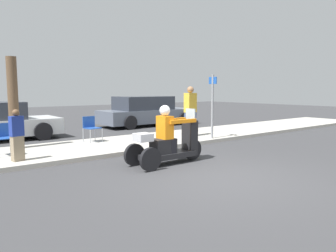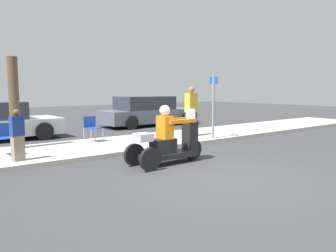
{
  "view_description": "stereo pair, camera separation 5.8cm",
  "coord_description": "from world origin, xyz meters",
  "px_view_note": "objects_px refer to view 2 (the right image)",
  "views": [
    {
      "loc": [
        -4.9,
        -4.51,
        1.83
      ],
      "look_at": [
        -0.05,
        1.7,
        0.94
      ],
      "focal_mm": 35.0,
      "sensor_mm": 36.0,
      "label": 1
    },
    {
      "loc": [
        -4.85,
        -4.55,
        1.83
      ],
      "look_at": [
        -0.05,
        1.7,
        0.94
      ],
      "focal_mm": 35.0,
      "sensor_mm": 36.0,
      "label": 2
    }
  ],
  "objects_px": {
    "spectator_by_tree": "(191,112)",
    "spectator_with_child": "(17,136)",
    "parked_car_lot_center": "(148,112)",
    "folding_chair_set_back": "(3,135)",
    "motorcycle_trike": "(168,143)",
    "tree_trunk": "(14,103)",
    "folding_chair_curbside": "(92,126)",
    "street_sign": "(213,104)"
  },
  "relations": [
    {
      "from": "spectator_with_child",
      "to": "motorcycle_trike",
      "type": "bearing_deg",
      "value": -34.74
    },
    {
      "from": "motorcycle_trike",
      "to": "street_sign",
      "type": "bearing_deg",
      "value": 27.95
    },
    {
      "from": "parked_car_lot_center",
      "to": "tree_trunk",
      "type": "distance_m",
      "value": 7.81
    },
    {
      "from": "folding_chair_set_back",
      "to": "tree_trunk",
      "type": "distance_m",
      "value": 1.23
    },
    {
      "from": "motorcycle_trike",
      "to": "street_sign",
      "type": "distance_m",
      "value": 3.82
    },
    {
      "from": "folding_chair_set_back",
      "to": "spectator_by_tree",
      "type": "bearing_deg",
      "value": -4.63
    },
    {
      "from": "spectator_by_tree",
      "to": "street_sign",
      "type": "bearing_deg",
      "value": -70.27
    },
    {
      "from": "motorcycle_trike",
      "to": "spectator_with_child",
      "type": "distance_m",
      "value": 3.61
    },
    {
      "from": "motorcycle_trike",
      "to": "spectator_by_tree",
      "type": "relative_size",
      "value": 1.17
    },
    {
      "from": "spectator_with_child",
      "to": "tree_trunk",
      "type": "xyz_separation_m",
      "value": [
        0.36,
        1.8,
        0.71
      ]
    },
    {
      "from": "folding_chair_curbside",
      "to": "tree_trunk",
      "type": "distance_m",
      "value": 2.41
    },
    {
      "from": "tree_trunk",
      "to": "folding_chair_curbside",
      "type": "bearing_deg",
      "value": -4.47
    },
    {
      "from": "motorcycle_trike",
      "to": "tree_trunk",
      "type": "distance_m",
      "value": 4.74
    },
    {
      "from": "spectator_by_tree",
      "to": "spectator_with_child",
      "type": "height_order",
      "value": "spectator_by_tree"
    },
    {
      "from": "spectator_with_child",
      "to": "folding_chair_curbside",
      "type": "xyz_separation_m",
      "value": [
        2.63,
        1.62,
        -0.09
      ]
    },
    {
      "from": "spectator_by_tree",
      "to": "spectator_with_child",
      "type": "relative_size",
      "value": 1.46
    },
    {
      "from": "spectator_by_tree",
      "to": "folding_chair_curbside",
      "type": "xyz_separation_m",
      "value": [
        -3.34,
        1.11,
        -0.37
      ]
    },
    {
      "from": "spectator_by_tree",
      "to": "folding_chair_curbside",
      "type": "height_order",
      "value": "spectator_by_tree"
    },
    {
      "from": "street_sign",
      "to": "motorcycle_trike",
      "type": "bearing_deg",
      "value": -152.05
    },
    {
      "from": "spectator_by_tree",
      "to": "folding_chair_curbside",
      "type": "distance_m",
      "value": 3.54
    },
    {
      "from": "folding_chair_curbside",
      "to": "folding_chair_set_back",
      "type": "bearing_deg",
      "value": -167.28
    },
    {
      "from": "spectator_by_tree",
      "to": "street_sign",
      "type": "distance_m",
      "value": 0.93
    },
    {
      "from": "motorcycle_trike",
      "to": "spectator_by_tree",
      "type": "height_order",
      "value": "spectator_by_tree"
    },
    {
      "from": "spectator_with_child",
      "to": "parked_car_lot_center",
      "type": "bearing_deg",
      "value": 35.94
    },
    {
      "from": "spectator_by_tree",
      "to": "parked_car_lot_center",
      "type": "xyz_separation_m",
      "value": [
        1.34,
        4.79,
        -0.29
      ]
    },
    {
      "from": "motorcycle_trike",
      "to": "tree_trunk",
      "type": "xyz_separation_m",
      "value": [
        -2.6,
        3.86,
        0.91
      ]
    },
    {
      "from": "spectator_with_child",
      "to": "parked_car_lot_center",
      "type": "relative_size",
      "value": 0.25
    },
    {
      "from": "spectator_with_child",
      "to": "folding_chair_curbside",
      "type": "height_order",
      "value": "spectator_with_child"
    },
    {
      "from": "motorcycle_trike",
      "to": "folding_chair_curbside",
      "type": "relative_size",
      "value": 2.56
    },
    {
      "from": "spectator_by_tree",
      "to": "street_sign",
      "type": "relative_size",
      "value": 0.82
    },
    {
      "from": "tree_trunk",
      "to": "folding_chair_set_back",
      "type": "bearing_deg",
      "value": -121.09
    },
    {
      "from": "spectator_by_tree",
      "to": "folding_chair_set_back",
      "type": "height_order",
      "value": "spectator_by_tree"
    },
    {
      "from": "street_sign",
      "to": "spectator_with_child",
      "type": "bearing_deg",
      "value": 177.22
    },
    {
      "from": "tree_trunk",
      "to": "street_sign",
      "type": "height_order",
      "value": "tree_trunk"
    },
    {
      "from": "motorcycle_trike",
      "to": "folding_chair_curbside",
      "type": "xyz_separation_m",
      "value": [
        -0.33,
        3.68,
        0.11
      ]
    },
    {
      "from": "folding_chair_curbside",
      "to": "parked_car_lot_center",
      "type": "xyz_separation_m",
      "value": [
        4.68,
        3.68,
        0.07
      ]
    },
    {
      "from": "folding_chair_set_back",
      "to": "street_sign",
      "type": "distance_m",
      "value": 6.55
    },
    {
      "from": "spectator_by_tree",
      "to": "parked_car_lot_center",
      "type": "bearing_deg",
      "value": 74.37
    },
    {
      "from": "folding_chair_set_back",
      "to": "spectator_with_child",
      "type": "bearing_deg",
      "value": -83.31
    },
    {
      "from": "spectator_with_child",
      "to": "spectator_by_tree",
      "type": "bearing_deg",
      "value": 4.89
    },
    {
      "from": "folding_chair_curbside",
      "to": "parked_car_lot_center",
      "type": "bearing_deg",
      "value": 38.15
    },
    {
      "from": "spectator_with_child",
      "to": "folding_chair_set_back",
      "type": "relative_size",
      "value": 1.51
    }
  ]
}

